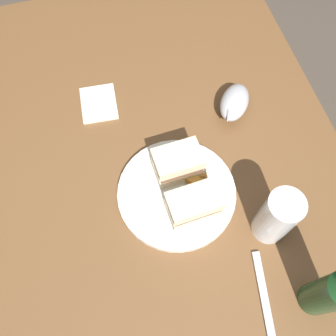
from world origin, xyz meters
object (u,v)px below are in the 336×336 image
pint_glass (275,218)px  sandwich_half_left (194,204)px  gravy_boat (234,103)px  fork (264,295)px  napkin (99,103)px  sandwich_half_right (178,163)px  cider_bottle (332,293)px  plate (177,193)px

pint_glass → sandwich_half_left: bearing=61.9°
gravy_boat → fork: 0.46m
pint_glass → napkin: size_ratio=1.44×
gravy_boat → fork: (-0.45, 0.09, -0.04)m
sandwich_half_right → gravy_boat: size_ratio=0.84×
sandwich_half_left → cider_bottle: cider_bottle is taller
sandwich_half_left → napkin: size_ratio=1.07×
napkin → sandwich_half_left: bearing=-156.8°
fork → plate: bearing=-146.8°
gravy_boat → plate: bearing=132.2°
napkin → pint_glass: bearing=-145.0°
sandwich_half_right → fork: size_ratio=0.61×
plate → cider_bottle: (-0.30, -0.21, 0.09)m
gravy_boat → sandwich_half_right: bearing=125.1°
plate → fork: plate is taller
sandwich_half_left → cider_bottle: (-0.25, -0.18, 0.05)m
cider_bottle → gravy_boat: bearing=0.7°
plate → sandwich_half_right: (0.05, -0.02, 0.05)m
sandwich_half_left → cider_bottle: bearing=-143.4°
cider_bottle → fork: bearing=70.4°
plate → sandwich_half_left: (-0.05, -0.02, 0.04)m
plate → sandwich_half_left: bearing=-155.3°
sandwich_half_left → gravy_boat: (0.23, -0.18, -0.01)m
sandwich_half_right → cider_bottle: (-0.35, -0.19, 0.05)m
sandwich_half_left → fork: sandwich_half_left is taller
gravy_boat → cider_bottle: bearing=-179.3°
pint_glass → napkin: pint_glass is taller
pint_glass → gravy_boat: size_ratio=1.20×
sandwich_half_right → gravy_boat: 0.23m
sandwich_half_left → gravy_boat: size_ratio=0.89×
plate → gravy_boat: 0.27m
sandwich_half_left → napkin: 0.38m
pint_glass → gravy_boat: 0.32m
sandwich_half_left → fork: 0.24m
gravy_boat → cider_bottle: 0.48m
fork → sandwich_half_left: bearing=-147.2°
sandwich_half_left → gravy_boat: sandwich_half_left is taller
sandwich_half_right → napkin: size_ratio=1.00×
sandwich_half_left → cider_bottle: size_ratio=0.46×
sandwich_half_left → pint_glass: size_ratio=0.74×
plate → napkin: 0.32m
plate → cider_bottle: size_ratio=1.05×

